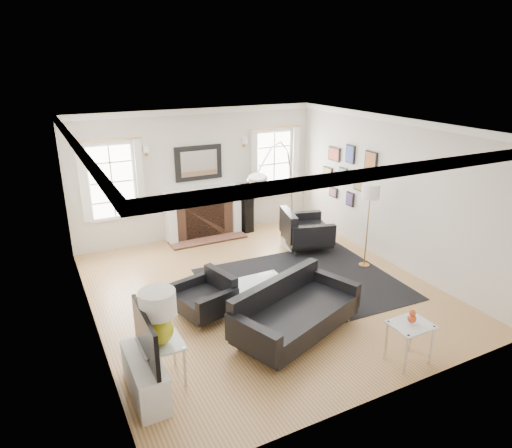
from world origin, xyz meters
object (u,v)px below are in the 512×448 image
sofa (293,312)px  coffee_table (263,288)px  armchair_right (304,231)px  arc_floor_lamp (276,200)px  armchair_left (207,298)px  fireplace (203,214)px  gourd_lamp (158,314)px

sofa → coffee_table: sofa is taller
armchair_right → arc_floor_lamp: (-0.94, -0.49, 0.95)m
armchair_right → armchair_left: bearing=-150.2°
armchair_left → armchair_right: 3.19m
fireplace → armchair_left: bearing=-110.0°
sofa → arc_floor_lamp: bearing=66.7°
sofa → arc_floor_lamp: size_ratio=0.88×
armchair_right → arc_floor_lamp: arc_floor_lamp is taller
armchair_right → coffee_table: bearing=-136.9°
armchair_left → coffee_table: armchair_left is taller
fireplace → armchair_right: size_ratio=1.39×
sofa → coffee_table: size_ratio=2.43×
fireplace → armchair_left: 3.37m
armchair_left → arc_floor_lamp: (1.83, 1.10, 1.02)m
fireplace → armchair_right: bearing=-44.4°
sofa → armchair_right: armchair_right is taller
armchair_right → gourd_lamp: 4.75m
gourd_lamp → armchair_left: bearing=48.6°
armchair_left → gourd_lamp: 1.71m
fireplace → sofa: fireplace is taller
armchair_left → coffee_table: bearing=-13.1°
fireplace → armchair_left: size_ratio=1.73×
sofa → armchair_left: bearing=131.7°
arc_floor_lamp → gourd_lamp: bearing=-141.5°
fireplace → sofa: bearing=-93.3°
coffee_table → gourd_lamp: (-1.91, -0.99, 0.59)m
sofa → coffee_table: (-0.05, 0.83, 0.01)m
armchair_left → gourd_lamp: (-1.05, -1.19, 0.64)m
sofa → coffee_table: bearing=93.8°
gourd_lamp → arc_floor_lamp: size_ratio=0.28×
fireplace → arc_floor_lamp: arc_floor_lamp is taller
fireplace → gourd_lamp: gourd_lamp is taller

